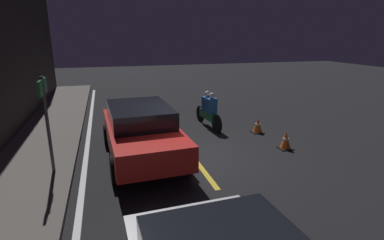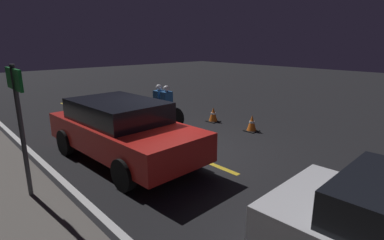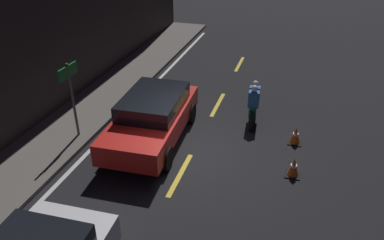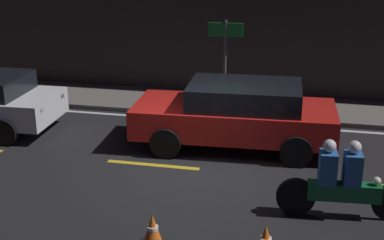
{
  "view_description": "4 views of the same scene",
  "coord_description": "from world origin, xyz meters",
  "px_view_note": "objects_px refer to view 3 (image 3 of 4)",
  "views": [
    {
      "loc": [
        -7.76,
        2.32,
        3.43
      ],
      "look_at": [
        -0.35,
        0.15,
        1.25
      ],
      "focal_mm": 28.0,
      "sensor_mm": 36.0,
      "label": 1
    },
    {
      "loc": [
        -5.85,
        4.9,
        2.88
      ],
      "look_at": [
        0.09,
        -0.49,
        0.78
      ],
      "focal_mm": 28.0,
      "sensor_mm": 36.0,
      "label": 2
    },
    {
      "loc": [
        -8.86,
        -2.72,
        6.36
      ],
      "look_at": [
        -0.05,
        -0.06,
        1.23
      ],
      "focal_mm": 35.0,
      "sensor_mm": 36.0,
      "label": 3
    },
    {
      "loc": [
        2.01,
        -9.88,
        4.54
      ],
      "look_at": [
        -0.22,
        0.29,
        0.96
      ],
      "focal_mm": 50.0,
      "sensor_mm": 36.0,
      "label": 4
    }
  ],
  "objects_px": {
    "taxi_red": "(153,116)",
    "motorcycle": "(254,103)",
    "traffic_cone_near": "(294,167)",
    "traffic_cone_mid": "(295,136)",
    "shop_sign": "(71,86)"
  },
  "relations": [
    {
      "from": "taxi_red",
      "to": "traffic_cone_mid",
      "type": "height_order",
      "value": "taxi_red"
    },
    {
      "from": "taxi_red",
      "to": "motorcycle",
      "type": "bearing_deg",
      "value": 124.48
    },
    {
      "from": "traffic_cone_near",
      "to": "motorcycle",
      "type": "bearing_deg",
      "value": 28.75
    },
    {
      "from": "traffic_cone_mid",
      "to": "shop_sign",
      "type": "height_order",
      "value": "shop_sign"
    },
    {
      "from": "motorcycle",
      "to": "shop_sign",
      "type": "distance_m",
      "value": 5.98
    },
    {
      "from": "motorcycle",
      "to": "taxi_red",
      "type": "bearing_deg",
      "value": 122.59
    },
    {
      "from": "motorcycle",
      "to": "traffic_cone_mid",
      "type": "xyz_separation_m",
      "value": [
        -1.11,
        -1.51,
        -0.4
      ]
    },
    {
      "from": "taxi_red",
      "to": "traffic_cone_mid",
      "type": "relative_size",
      "value": 8.38
    },
    {
      "from": "motorcycle",
      "to": "traffic_cone_near",
      "type": "xyz_separation_m",
      "value": [
        -2.83,
        -1.55,
        -0.39
      ]
    },
    {
      "from": "taxi_red",
      "to": "motorcycle",
      "type": "xyz_separation_m",
      "value": [
        2.15,
        -2.84,
        -0.14
      ]
    },
    {
      "from": "shop_sign",
      "to": "motorcycle",
      "type": "bearing_deg",
      "value": -61.48
    },
    {
      "from": "traffic_cone_near",
      "to": "traffic_cone_mid",
      "type": "xyz_separation_m",
      "value": [
        1.72,
        0.05,
        -0.0
      ]
    },
    {
      "from": "motorcycle",
      "to": "traffic_cone_mid",
      "type": "bearing_deg",
      "value": -130.96
    },
    {
      "from": "taxi_red",
      "to": "traffic_cone_mid",
      "type": "bearing_deg",
      "value": 100.78
    },
    {
      "from": "shop_sign",
      "to": "taxi_red",
      "type": "bearing_deg",
      "value": -74.3
    }
  ]
}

